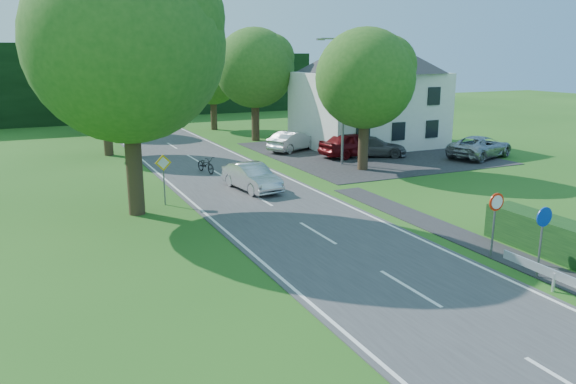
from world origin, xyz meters
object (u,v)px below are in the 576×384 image
streetlight (342,95)px  parked_car_red (354,144)px  motorcycle (206,165)px  parked_car_grey (373,146)px  parked_car_silver_b (480,147)px  parasol (351,143)px  moving_car (252,177)px  parked_car_silver_a (293,141)px

streetlight → parked_car_red: streetlight is taller
streetlight → motorcycle: streetlight is taller
streetlight → parked_car_grey: size_ratio=1.71×
streetlight → parked_car_silver_b: (9.94, -2.00, -3.68)m
parked_car_grey → parked_car_silver_b: size_ratio=0.87×
motorcycle → parasol: (11.19, 1.63, 0.34)m
parked_car_red → parked_car_grey: 1.34m
parked_car_silver_b → moving_car: bearing=79.5°
moving_car → parked_car_grey: (11.31, 5.73, -0.02)m
moving_car → streetlight: bearing=20.5°
motorcycle → parked_car_silver_a: size_ratio=0.42×
moving_car → parked_car_red: size_ratio=0.84×
motorcycle → parasol: bearing=-3.8°
parked_car_silver_b → parasol: (-7.40, 4.81, 0.09)m
parked_car_grey → parasol: bearing=68.2°
parked_car_silver_b → parasol: bearing=39.7°
moving_car → motorcycle: moving_car is taller
parked_car_red → parked_car_grey: (1.21, -0.53, -0.19)m
parked_car_silver_a → parked_car_grey: bearing=-164.3°
streetlight → parked_car_red: bearing=42.5°
motorcycle → parked_car_silver_b: 18.85m
streetlight → motorcycle: (-8.64, 1.18, -3.93)m
streetlight → motorcycle: 9.57m
parked_car_grey → parasol: size_ratio=2.51×
motorcycle → moving_car: bearing=-92.6°
parked_car_red → streetlight: bearing=127.1°
parked_car_silver_a → parked_car_silver_b: 13.15m
streetlight → parked_car_red: 4.77m
moving_car → parked_car_silver_a: size_ratio=0.96×
parked_car_red → parasol: parked_car_red is taller
moving_car → motorcycle: size_ratio=2.27×
streetlight → motorcycle: size_ratio=4.27×
parked_car_red → parked_car_silver_b: size_ratio=0.94×
streetlight → moving_car: streetlight is taller
parasol → parked_car_silver_b: bearing=-33.0°
parked_car_red → parked_car_silver_a: size_ratio=1.15×
motorcycle → parked_car_red: (10.98, 0.97, 0.37)m
moving_car → parasol: size_ratio=2.28×
streetlight → parked_car_grey: 5.41m
streetlight → parasol: size_ratio=4.30×
parked_car_red → parked_car_grey: size_ratio=1.08×
motorcycle → parasol: size_ratio=1.01×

